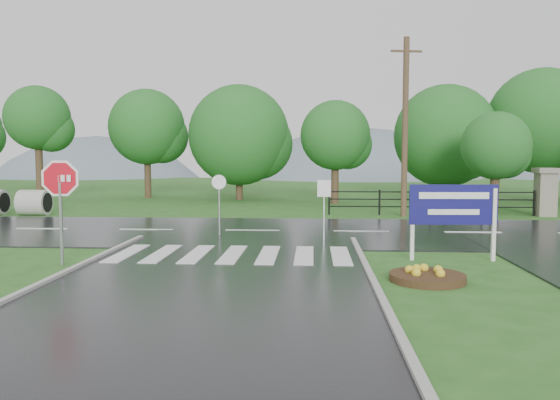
{
  "coord_description": "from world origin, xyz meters",
  "views": [
    {
      "loc": [
        2.23,
        -9.91,
        2.79
      ],
      "look_at": [
        1.27,
        6.0,
        1.5
      ],
      "focal_mm": 35.0,
      "sensor_mm": 36.0,
      "label": 1
    }
  ],
  "objects": [
    {
      "name": "main_road",
      "position": [
        0.0,
        10.0,
        0.0
      ],
      "size": [
        90.0,
        8.0,
        0.04
      ],
      "primitive_type": "cube",
      "color": "black",
      "rests_on": "ground"
    },
    {
      "name": "hills",
      "position": [
        3.49,
        65.0,
        -15.54
      ],
      "size": [
        102.0,
        48.0,
        48.0
      ],
      "color": "slate",
      "rests_on": "ground"
    },
    {
      "name": "pillar_west",
      "position": [
        13.0,
        16.0,
        1.18
      ],
      "size": [
        1.0,
        1.0,
        2.24
      ],
      "color": "gray",
      "rests_on": "ground"
    },
    {
      "name": "fence_west",
      "position": [
        7.75,
        16.0,
        0.72
      ],
      "size": [
        9.58,
        0.08,
        1.2
      ],
      "color": "black",
      "rests_on": "ground"
    },
    {
      "name": "reg_sign_round",
      "position": [
        -1.01,
        8.7,
        1.36
      ],
      "size": [
        0.5,
        0.07,
        2.14
      ],
      "color": "#939399",
      "rests_on": "ground"
    },
    {
      "name": "estate_billboard",
      "position": [
        5.95,
        4.74,
        1.4
      ],
      "size": [
        2.33,
        0.16,
        2.04
      ],
      "color": "silver",
      "rests_on": "ground"
    },
    {
      "name": "entrance_tree_left",
      "position": [
        11.17,
        17.5,
        3.28
      ],
      "size": [
        3.33,
        3.33,
        4.97
      ],
      "color": "#3D2B1C",
      "rests_on": "ground"
    },
    {
      "name": "ground",
      "position": [
        0.0,
        0.0,
        0.0
      ],
      "size": [
        120.0,
        120.0,
        0.0
      ],
      "primitive_type": "plane",
      "color": "#285C1E",
      "rests_on": "ground"
    },
    {
      "name": "crosswalk",
      "position": [
        0.0,
        5.0,
        0.06
      ],
      "size": [
        6.5,
        2.8,
        0.02
      ],
      "color": "silver",
      "rests_on": "ground"
    },
    {
      "name": "treeline",
      "position": [
        1.0,
        24.0,
        0.0
      ],
      "size": [
        83.2,
        5.2,
        10.0
      ],
      "color": "#1C5B20",
      "rests_on": "ground"
    },
    {
      "name": "stop_sign",
      "position": [
        -4.17,
        3.53,
        1.98
      ],
      "size": [
        1.26,
        0.23,
        2.86
      ],
      "color": "#939399",
      "rests_on": "ground"
    },
    {
      "name": "reg_sign_small",
      "position": [
        2.6,
        7.9,
        1.43
      ],
      "size": [
        0.44,
        0.09,
        2.01
      ],
      "color": "#939399",
      "rests_on": "ground"
    },
    {
      "name": "utility_pole_east",
      "position": [
        6.42,
        15.5,
        4.14
      ],
      "size": [
        1.44,
        0.34,
        8.16
      ],
      "color": "#473523",
      "rests_on": "ground"
    },
    {
      "name": "flower_bed",
      "position": [
        4.79,
        2.24,
        0.12
      ],
      "size": [
        1.68,
        1.68,
        0.34
      ],
      "color": "#332111",
      "rests_on": "ground"
    }
  ]
}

